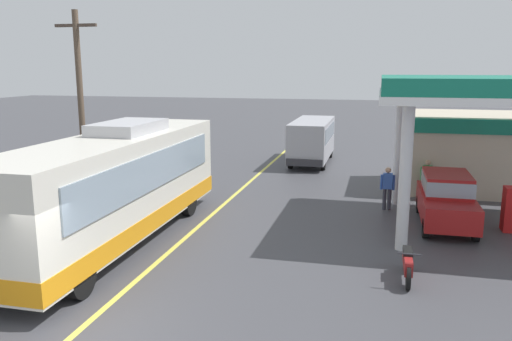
{
  "coord_description": "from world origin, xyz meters",
  "views": [
    {
      "loc": [
        5.9,
        -8.38,
        5.4
      ],
      "look_at": [
        1.5,
        10.0,
        1.6
      ],
      "focal_mm": 36.17,
      "sensor_mm": 36.0,
      "label": 1
    }
  ],
  "objects_px": {
    "coach_bus_main": "(116,188)",
    "car_at_pump": "(446,197)",
    "pedestrian_near_pump": "(427,177)",
    "pedestrian_by_shop": "(387,186)",
    "minibus_opposing_lane": "(312,137)",
    "motorcycle_parked_forecourt": "(407,263)"
  },
  "relations": [
    {
      "from": "minibus_opposing_lane",
      "to": "pedestrian_by_shop",
      "type": "height_order",
      "value": "minibus_opposing_lane"
    },
    {
      "from": "minibus_opposing_lane",
      "to": "car_at_pump",
      "type": "bearing_deg",
      "value": -60.77
    },
    {
      "from": "pedestrian_by_shop",
      "to": "car_at_pump",
      "type": "bearing_deg",
      "value": -39.33
    },
    {
      "from": "car_at_pump",
      "to": "minibus_opposing_lane",
      "type": "xyz_separation_m",
      "value": [
        -6.05,
        10.82,
        0.46
      ]
    },
    {
      "from": "pedestrian_near_pump",
      "to": "coach_bus_main",
      "type": "bearing_deg",
      "value": -141.67
    },
    {
      "from": "pedestrian_near_pump",
      "to": "pedestrian_by_shop",
      "type": "height_order",
      "value": "same"
    },
    {
      "from": "minibus_opposing_lane",
      "to": "motorcycle_parked_forecourt",
      "type": "xyz_separation_m",
      "value": [
        4.56,
        -16.02,
        -1.03
      ]
    },
    {
      "from": "car_at_pump",
      "to": "motorcycle_parked_forecourt",
      "type": "xyz_separation_m",
      "value": [
        -1.49,
        -5.2,
        -0.57
      ]
    },
    {
      "from": "car_at_pump",
      "to": "pedestrian_by_shop",
      "type": "relative_size",
      "value": 2.53
    },
    {
      "from": "minibus_opposing_lane",
      "to": "pedestrian_near_pump",
      "type": "xyz_separation_m",
      "value": [
        5.72,
        -7.26,
        -0.54
      ]
    },
    {
      "from": "car_at_pump",
      "to": "motorcycle_parked_forecourt",
      "type": "height_order",
      "value": "car_at_pump"
    },
    {
      "from": "coach_bus_main",
      "to": "motorcycle_parked_forecourt",
      "type": "height_order",
      "value": "coach_bus_main"
    },
    {
      "from": "minibus_opposing_lane",
      "to": "pedestrian_by_shop",
      "type": "bearing_deg",
      "value": -66.0
    },
    {
      "from": "coach_bus_main",
      "to": "minibus_opposing_lane",
      "type": "xyz_separation_m",
      "value": [
        4.15,
        15.05,
        -0.25
      ]
    },
    {
      "from": "coach_bus_main",
      "to": "minibus_opposing_lane",
      "type": "relative_size",
      "value": 1.8
    },
    {
      "from": "minibus_opposing_lane",
      "to": "pedestrian_near_pump",
      "type": "distance_m",
      "value": 9.26
    },
    {
      "from": "motorcycle_parked_forecourt",
      "to": "pedestrian_near_pump",
      "type": "relative_size",
      "value": 1.08
    },
    {
      "from": "coach_bus_main",
      "to": "car_at_pump",
      "type": "bearing_deg",
      "value": 22.54
    },
    {
      "from": "pedestrian_by_shop",
      "to": "motorcycle_parked_forecourt",
      "type": "bearing_deg",
      "value": -86.17
    },
    {
      "from": "car_at_pump",
      "to": "motorcycle_parked_forecourt",
      "type": "relative_size",
      "value": 2.33
    },
    {
      "from": "minibus_opposing_lane",
      "to": "pedestrian_by_shop",
      "type": "relative_size",
      "value": 3.69
    },
    {
      "from": "car_at_pump",
      "to": "pedestrian_by_shop",
      "type": "xyz_separation_m",
      "value": [
        -1.95,
        1.6,
        -0.08
      ]
    }
  ]
}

